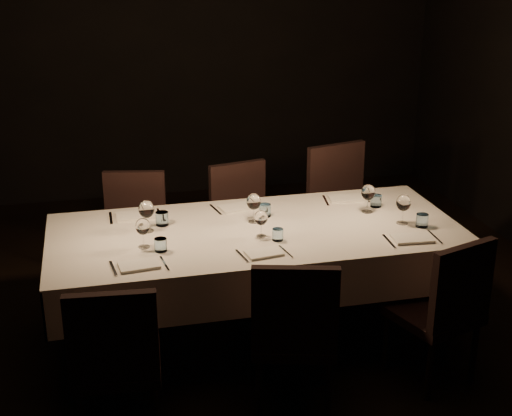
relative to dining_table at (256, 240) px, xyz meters
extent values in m
cube|color=black|center=(0.00, 0.00, -0.69)|extent=(5.00, 6.00, 0.01)
cube|color=black|center=(0.00, 3.00, 0.81)|extent=(5.00, 0.01, 3.00)
cube|color=black|center=(0.00, 0.00, 0.04)|extent=(2.40, 1.00, 0.04)
cylinder|color=black|center=(-1.12, -0.42, -0.33)|extent=(0.07, 0.07, 0.71)
cylinder|color=black|center=(-1.12, 0.42, -0.33)|extent=(0.07, 0.07, 0.71)
cylinder|color=black|center=(1.12, -0.42, -0.33)|extent=(0.07, 0.07, 0.71)
cylinder|color=black|center=(1.12, 0.42, -0.33)|extent=(0.07, 0.07, 0.71)
cube|color=beige|center=(0.00, 0.00, 0.07)|extent=(2.52, 1.12, 0.01)
cube|color=beige|center=(0.00, 0.55, -0.08)|extent=(2.52, 0.01, 0.28)
cube|color=beige|center=(0.00, -0.55, -0.08)|extent=(2.52, 0.01, 0.28)
cube|color=beige|center=(1.25, 0.00, -0.08)|extent=(0.01, 1.12, 0.28)
cube|color=beige|center=(-1.25, 0.00, -0.08)|extent=(0.01, 1.12, 0.28)
cylinder|color=black|center=(-0.71, -0.60, -0.50)|extent=(0.04, 0.04, 0.38)
cylinder|color=black|center=(-1.06, -0.57, -0.50)|extent=(0.04, 0.04, 0.38)
cube|color=black|center=(-0.90, -0.76, -0.28)|extent=(0.47, 0.47, 0.06)
cube|color=black|center=(-0.92, -0.94, -0.02)|extent=(0.44, 0.09, 0.47)
cube|color=silver|center=(-0.74, -0.38, 0.08)|extent=(0.23, 0.16, 0.02)
cube|color=silver|center=(-0.88, -0.38, 0.08)|extent=(0.04, 0.20, 0.01)
cube|color=silver|center=(-0.61, -0.38, 0.08)|extent=(0.04, 0.20, 0.01)
cylinder|color=silver|center=(-0.61, -0.20, 0.11)|extent=(0.07, 0.07, 0.08)
cylinder|color=white|center=(-0.70, -0.12, 0.08)|extent=(0.07, 0.07, 0.00)
cylinder|color=white|center=(-0.70, -0.12, 0.12)|extent=(0.01, 0.01, 0.08)
ellipsoid|color=white|center=(-0.70, -0.12, 0.20)|extent=(0.09, 0.09, 0.10)
cylinder|color=black|center=(0.26, -0.60, -0.50)|extent=(0.04, 0.04, 0.38)
cylinder|color=black|center=(0.16, -0.95, -0.50)|extent=(0.04, 0.04, 0.38)
cylinder|color=black|center=(-0.09, -0.50, -0.50)|extent=(0.04, 0.04, 0.38)
cylinder|color=black|center=(-0.19, -0.85, -0.50)|extent=(0.04, 0.04, 0.38)
cube|color=black|center=(0.04, -0.73, -0.27)|extent=(0.54, 0.54, 0.06)
cube|color=black|center=(-0.01, -0.91, -0.01)|extent=(0.44, 0.16, 0.48)
cube|color=silver|center=(-0.04, -0.38, 0.08)|extent=(0.22, 0.16, 0.01)
cube|color=silver|center=(-0.17, -0.38, 0.08)|extent=(0.04, 0.18, 0.01)
cube|color=silver|center=(0.08, -0.38, 0.08)|extent=(0.04, 0.18, 0.01)
cylinder|color=silver|center=(0.08, -0.20, 0.11)|extent=(0.07, 0.07, 0.07)
cylinder|color=white|center=(0.00, -0.12, 0.08)|extent=(0.06, 0.06, 0.00)
cylinder|color=white|center=(0.00, -0.12, 0.12)|extent=(0.01, 0.01, 0.08)
ellipsoid|color=white|center=(0.00, -0.12, 0.20)|extent=(0.08, 0.08, 0.09)
cylinder|color=black|center=(1.00, -0.43, -0.50)|extent=(0.04, 0.04, 0.38)
cylinder|color=black|center=(1.12, -0.77, -0.50)|extent=(0.04, 0.04, 0.38)
cylinder|color=black|center=(0.67, -0.54, -0.50)|extent=(0.04, 0.04, 0.38)
cylinder|color=black|center=(0.78, -0.88, -0.50)|extent=(0.04, 0.04, 0.38)
cube|color=black|center=(0.89, -0.66, -0.28)|extent=(0.55, 0.55, 0.06)
cube|color=black|center=(0.95, -0.83, -0.02)|extent=(0.43, 0.18, 0.47)
cube|color=silver|center=(0.86, -0.38, 0.08)|extent=(0.24, 0.16, 0.02)
cube|color=silver|center=(0.72, -0.38, 0.08)|extent=(0.03, 0.21, 0.01)
cube|color=silver|center=(1.01, -0.38, 0.08)|extent=(0.02, 0.21, 0.01)
cylinder|color=silver|center=(1.01, -0.20, 0.12)|extent=(0.08, 0.08, 0.08)
cylinder|color=white|center=(0.92, -0.12, 0.08)|extent=(0.07, 0.07, 0.00)
cylinder|color=white|center=(0.92, -0.12, 0.12)|extent=(0.01, 0.01, 0.09)
ellipsoid|color=white|center=(0.92, -0.12, 0.21)|extent=(0.09, 0.09, 0.11)
cylinder|color=black|center=(-0.92, 0.59, -0.50)|extent=(0.04, 0.04, 0.38)
cylinder|color=black|center=(-0.85, 0.93, -0.50)|extent=(0.04, 0.04, 0.38)
cylinder|color=black|center=(-0.58, 0.51, -0.50)|extent=(0.04, 0.04, 0.38)
cylinder|color=black|center=(-0.50, 0.86, -0.50)|extent=(0.04, 0.04, 0.38)
cube|color=black|center=(-0.71, 0.72, -0.28)|extent=(0.51, 0.51, 0.06)
cube|color=black|center=(-0.67, 0.91, -0.02)|extent=(0.43, 0.14, 0.47)
cube|color=silver|center=(-0.71, 0.38, 0.08)|extent=(0.24, 0.16, 0.02)
cube|color=silver|center=(-0.86, 0.38, 0.08)|extent=(0.02, 0.22, 0.01)
cube|color=silver|center=(-0.55, 0.38, 0.08)|extent=(0.01, 0.22, 0.01)
cylinder|color=silver|center=(-0.55, 0.20, 0.12)|extent=(0.08, 0.08, 0.09)
cylinder|color=white|center=(-0.65, 0.12, 0.08)|extent=(0.07, 0.07, 0.00)
cylinder|color=white|center=(-0.65, 0.12, 0.13)|extent=(0.01, 0.01, 0.09)
ellipsoid|color=white|center=(-0.65, 0.12, 0.22)|extent=(0.10, 0.10, 0.11)
cylinder|color=black|center=(-0.02, 0.53, -0.50)|extent=(0.04, 0.04, 0.38)
cylinder|color=black|center=(-0.09, 0.88, -0.50)|extent=(0.04, 0.04, 0.38)
cylinder|color=black|center=(0.33, 0.60, -0.50)|extent=(0.04, 0.04, 0.38)
cylinder|color=black|center=(0.25, 0.95, -0.50)|extent=(0.04, 0.04, 0.38)
cube|color=black|center=(0.12, 0.74, -0.28)|extent=(0.52, 0.52, 0.06)
cube|color=black|center=(0.08, 0.92, -0.01)|extent=(0.44, 0.14, 0.47)
cube|color=silver|center=(-0.04, 0.38, 0.08)|extent=(0.25, 0.19, 0.02)
cube|color=silver|center=(-0.18, 0.38, 0.08)|extent=(0.05, 0.21, 0.01)
cube|color=silver|center=(0.11, 0.38, 0.08)|extent=(0.05, 0.21, 0.01)
cylinder|color=silver|center=(0.11, 0.20, 0.12)|extent=(0.07, 0.07, 0.08)
cylinder|color=white|center=(0.01, 0.12, 0.08)|extent=(0.07, 0.07, 0.00)
cylinder|color=white|center=(0.01, 0.12, 0.12)|extent=(0.01, 0.01, 0.09)
ellipsoid|color=white|center=(0.01, 0.12, 0.21)|extent=(0.09, 0.09, 0.11)
cylinder|color=black|center=(0.74, 0.47, -0.48)|extent=(0.04, 0.04, 0.42)
cylinder|color=black|center=(0.65, 0.86, -0.48)|extent=(0.04, 0.04, 0.42)
cylinder|color=black|center=(1.13, 0.56, -0.48)|extent=(0.04, 0.04, 0.42)
cylinder|color=black|center=(1.04, 0.95, -0.48)|extent=(0.04, 0.04, 0.42)
cube|color=black|center=(0.89, 0.71, -0.24)|extent=(0.58, 0.58, 0.06)
cube|color=black|center=(0.84, 0.91, 0.06)|extent=(0.48, 0.16, 0.52)
cube|color=silver|center=(0.72, 0.38, 0.08)|extent=(0.25, 0.17, 0.02)
cube|color=silver|center=(0.58, 0.38, 0.08)|extent=(0.05, 0.21, 0.01)
cube|color=silver|center=(0.87, 0.38, 0.08)|extent=(0.04, 0.21, 0.01)
cylinder|color=silver|center=(0.87, 0.20, 0.12)|extent=(0.07, 0.07, 0.08)
cylinder|color=white|center=(0.78, 0.12, 0.08)|extent=(0.07, 0.07, 0.00)
cylinder|color=white|center=(0.78, 0.12, 0.12)|extent=(0.01, 0.01, 0.09)
ellipsoid|color=white|center=(0.78, 0.12, 0.21)|extent=(0.09, 0.09, 0.11)
camera|label=1|loc=(-0.94, -3.95, 1.73)|focal=50.00mm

